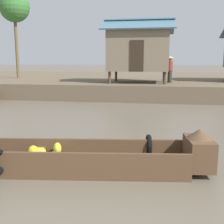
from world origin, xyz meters
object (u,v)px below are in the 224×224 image
Objects in this scene: stilt_house_left at (139,49)px; vendor_person at (170,68)px; banana_boat at (79,156)px; palm_tree_mid at (14,8)px.

stilt_house_left reaches higher than vendor_person.
palm_tree_mid reaches higher than banana_boat.
palm_tree_mid reaches higher than vendor_person.
stilt_house_left is at bearing -17.52° from palm_tree_mid.
stilt_house_left is 10.83m from palm_tree_mid.
palm_tree_mid is 12.96m from vendor_person.
banana_boat is 1.27× the size of stilt_house_left.
banana_boat is 13.14m from vendor_person.
palm_tree_mid is at bearing 121.10° from banana_boat.
stilt_house_left is (0.35, 12.62, 2.71)m from banana_boat.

